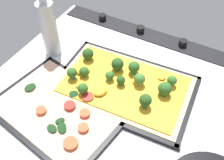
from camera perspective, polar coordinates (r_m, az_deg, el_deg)
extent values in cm
cube|color=silver|center=(78.39, 2.33, -4.13)|extent=(79.98, 66.30, 3.00)
cube|color=black|center=(96.97, 10.45, 8.82)|extent=(76.78, 7.00, 0.80)
cylinder|color=black|center=(94.80, 15.06, 7.83)|extent=(2.80, 2.80, 1.80)
cylinder|color=black|center=(98.19, 6.17, 10.91)|extent=(2.80, 2.80, 1.80)
cylinder|color=black|center=(103.95, -2.09, 13.49)|extent=(2.80, 2.80, 1.80)
cube|color=black|center=(78.93, 2.55, -1.66)|extent=(41.88, 28.63, 0.50)
cube|color=black|center=(86.84, 5.85, 4.20)|extent=(40.37, 3.63, 1.30)
cube|color=black|center=(71.67, -1.47, -8.34)|extent=(40.37, 3.63, 1.30)
cube|color=black|center=(76.38, 16.24, -6.14)|extent=(2.78, 26.27, 1.30)
cube|color=black|center=(85.42, -9.59, 2.78)|extent=(2.78, 26.27, 1.30)
cube|color=#D3B77F|center=(78.36, 2.57, -1.30)|extent=(39.34, 26.09, 1.00)
cube|color=gold|center=(77.83, 2.58, -0.96)|extent=(36.17, 23.53, 0.40)
cone|color=#427635|center=(85.11, -5.14, 4.75)|extent=(1.97, 1.97, 0.90)
sphere|color=#264C1C|center=(83.90, -5.22, 5.65)|extent=(3.58, 3.58, 3.58)
cone|color=#4D8B3F|center=(79.59, -8.51, 0.70)|extent=(1.68, 1.68, 1.26)
sphere|color=#2D5B23|center=(78.32, -8.66, 1.59)|extent=(3.05, 3.05, 3.05)
cone|color=#5B9F46|center=(78.50, -0.49, 0.31)|extent=(1.43, 1.43, 0.82)
sphere|color=#386B28|center=(77.48, -0.50, 1.00)|extent=(2.61, 2.61, 2.61)
cone|color=#4D8B3F|center=(75.42, -6.22, -2.60)|extent=(1.64, 1.64, 0.97)
sphere|color=#2D5B23|center=(74.20, -6.32, -1.81)|extent=(2.98, 2.98, 2.98)
cone|color=#68AD54|center=(77.59, 5.87, -0.62)|extent=(1.82, 1.82, 1.06)
sphere|color=#427533|center=(76.28, 5.97, 0.26)|extent=(3.31, 3.31, 3.31)
cone|color=#4D8B3F|center=(80.59, 4.69, 1.88)|extent=(1.91, 1.91, 1.17)
sphere|color=#2D5B23|center=(79.26, 4.77, 2.83)|extent=(3.47, 3.47, 3.47)
cone|color=#4D8B3F|center=(80.16, -5.84, 1.27)|extent=(1.58, 1.58, 0.82)
sphere|color=#2D5B23|center=(79.09, -5.92, 2.01)|extent=(2.88, 2.88, 2.88)
cone|color=#5B9F46|center=(78.84, 12.62, -0.84)|extent=(1.59, 1.59, 1.01)
sphere|color=#386B28|center=(77.68, 12.81, -0.06)|extent=(2.89, 2.89, 2.89)
cone|color=#427635|center=(77.23, 1.90, -0.73)|extent=(1.43, 1.43, 0.87)
sphere|color=#264C1C|center=(76.18, 1.93, -0.03)|extent=(2.60, 2.60, 2.60)
cone|color=#427635|center=(72.52, 7.08, -5.28)|extent=(1.88, 1.88, 1.37)
sphere|color=#264C1C|center=(70.97, 7.23, -4.32)|extent=(3.42, 3.42, 3.42)
cone|color=#4D8B3F|center=(76.24, 11.12, -2.75)|extent=(2.11, 2.11, 0.89)
sphere|color=#2D5B23|center=(74.83, 11.32, -1.83)|extent=(3.84, 3.84, 3.84)
cone|color=#427635|center=(81.34, 1.17, 2.51)|extent=(2.08, 2.08, 0.98)
sphere|color=#264C1C|center=(80.00, 1.19, 3.48)|extent=(3.78, 3.78, 3.78)
ellipsoid|color=gold|center=(80.24, 10.68, 0.53)|extent=(3.19, 3.09, 0.85)
ellipsoid|color=gold|center=(74.96, -2.50, -2.55)|extent=(4.27, 4.83, 1.40)
ellipsoid|color=gold|center=(81.04, -6.18, 2.09)|extent=(5.25, 5.40, 1.44)
ellipsoid|color=gold|center=(81.12, -6.40, 2.11)|extent=(4.85, 5.15, 1.42)
ellipsoid|color=gold|center=(77.47, -6.82, -0.91)|extent=(3.23, 3.62, 1.08)
ellipsoid|color=gold|center=(78.11, 5.58, -0.20)|extent=(3.70, 3.68, 1.16)
cube|color=black|center=(75.16, -11.23, -6.41)|extent=(38.30, 30.82, 0.50)
cube|color=black|center=(79.75, -5.08, -0.73)|extent=(34.36, 6.79, 1.30)
cube|color=black|center=(71.69, -18.33, -12.26)|extent=(34.36, 6.79, 1.30)
cube|color=black|center=(67.90, -1.18, -13.38)|extent=(5.32, 25.41, 1.30)
cube|color=black|center=(84.55, -19.14, -0.35)|extent=(5.32, 25.41, 1.30)
cube|color=tan|center=(74.60, -11.31, -6.09)|extent=(35.54, 28.06, 0.90)
cylinder|color=red|center=(74.71, -5.26, -3.73)|extent=(3.41, 3.41, 1.00)
cylinder|color=#B22319|center=(73.48, -9.09, -5.53)|extent=(3.17, 3.17, 1.00)
cylinder|color=#D14723|center=(67.13, -8.91, -13.37)|extent=(3.65, 3.65, 1.00)
cylinder|color=#D14723|center=(74.10, -15.02, -6.43)|extent=(2.77, 2.77, 1.00)
cylinder|color=#D14723|center=(71.43, -5.90, -7.22)|extent=(2.80, 2.80, 1.00)
cylinder|color=#D14723|center=(68.97, -6.22, -10.28)|extent=(2.80, 2.80, 1.00)
ellipsoid|color=#193819|center=(70.00, -10.77, -10.02)|extent=(4.20, 4.22, 0.60)
ellipsoid|color=#193819|center=(70.36, -12.85, -10.13)|extent=(3.54, 2.94, 0.60)
ellipsoid|color=#193819|center=(76.04, -8.26, -3.02)|extent=(3.68, 3.53, 0.60)
ellipsoid|color=#193819|center=(71.24, -11.17, -8.60)|extent=(2.80, 3.07, 0.60)
ellipsoid|color=#193819|center=(80.50, -17.26, -1.53)|extent=(3.31, 3.94, 0.60)
cylinder|color=#B7BCC6|center=(86.72, -13.37, 10.51)|extent=(5.30, 5.30, 18.75)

